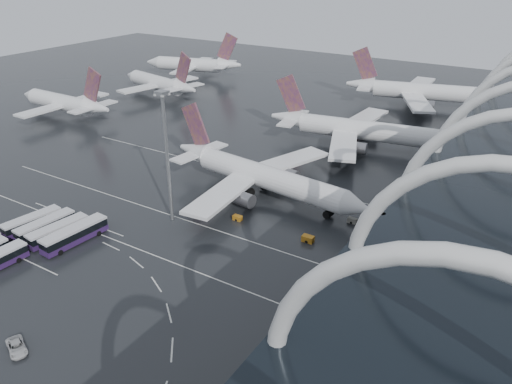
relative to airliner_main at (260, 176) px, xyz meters
The scene contains 23 objects.
ground 32.01m from the airliner_main, 95.95° to the right, with size 420.00×420.00×0.00m, color black.
lane_marking_near 33.98m from the airliner_main, 95.60° to the right, with size 120.00×0.25×0.01m, color silver.
lane_marking_mid 20.32m from the airliner_main, 99.56° to the right, with size 120.00×0.25×0.01m, color silver.
lane_marking_far 10.24m from the airliner_main, 111.13° to the left, with size 120.00×0.25×0.01m, color silver.
bus_bay_line_south 54.98m from the airliner_main, 119.87° to the right, with size 28.00×0.25×0.01m, color silver.
bus_bay_line_north 41.93m from the airliner_main, 130.90° to the right, with size 28.00×0.25×0.01m, color silver.
airliner_main is the anchor object (origin of this frame).
airliner_gate_b 43.83m from the airliner_main, 80.81° to the left, with size 56.10×49.91×19.49m.
airliner_gate_c 97.28m from the airliner_main, 83.61° to the left, with size 57.24×51.99×20.59m.
jet_remote_west 90.75m from the airliner_main, 169.44° to the left, with size 43.96×35.34×19.25m.
jet_remote_mid 97.96m from the airliner_main, 145.50° to the left, with size 44.38×35.94×19.37m.
jet_remote_far 128.88m from the airliner_main, 135.19° to the left, with size 46.25×37.54×20.33m.
bus_row_near_a 50.41m from the airliner_main, 128.70° to the right, with size 4.41×12.42×2.99m.
bus_row_near_b 47.81m from the airliner_main, 125.27° to the right, with size 3.85×12.64×3.06m.
bus_row_near_c 45.64m from the airliner_main, 121.22° to the right, with size 4.37×12.79×3.09m.
bus_row_near_d 43.05m from the airliner_main, 116.88° to the right, with size 4.16×14.04×3.41m.
van_curve_a 63.05m from the airliner_main, 92.36° to the right, with size 2.29×4.96×1.38m, color beige.
floodlight_mast 26.29m from the airliner_main, 114.59° to the right, with size 2.15×2.15×28.06m.
gse_cart_belly_a 24.00m from the airliner_main, 34.80° to the right, with size 2.36×1.40×1.29m, color #AA6A16.
gse_cart_belly_b 24.36m from the airliner_main, ahead, with size 1.94×1.15×1.06m, color slate.
gse_cart_belly_c 14.43m from the airliner_main, 79.19° to the right, with size 1.96×1.16×1.07m, color #AA6A16.
gse_cart_belly_d 27.61m from the airliner_main, ahead, with size 2.44×1.44×1.33m, color slate.
gse_cart_belly_e 11.78m from the airliner_main, 27.79° to the left, with size 2.08×1.23×1.14m, color #AA6A16.
Camera 1 is at (59.14, -59.70, 51.95)m, focal length 35.00 mm.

